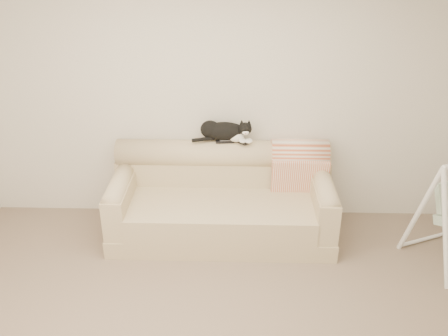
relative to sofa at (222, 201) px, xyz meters
name	(u,v)px	position (x,y,z in m)	size (l,w,h in m)	color
room_shell	(214,169)	(0.00, -1.62, 1.18)	(5.04, 4.04, 2.60)	beige
sofa	(222,201)	(0.00, 0.00, 0.00)	(2.20, 0.93, 0.90)	tan
remote_a	(225,141)	(0.02, 0.23, 0.56)	(0.18, 0.07, 0.03)	black
remote_b	(240,142)	(0.18, 0.23, 0.56)	(0.16, 0.15, 0.02)	black
tuxedo_cat	(224,131)	(0.02, 0.25, 0.66)	(0.60, 0.24, 0.24)	black
throw_blanket	(299,159)	(0.78, 0.23, 0.37)	(0.57, 0.38, 0.58)	#C65A34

